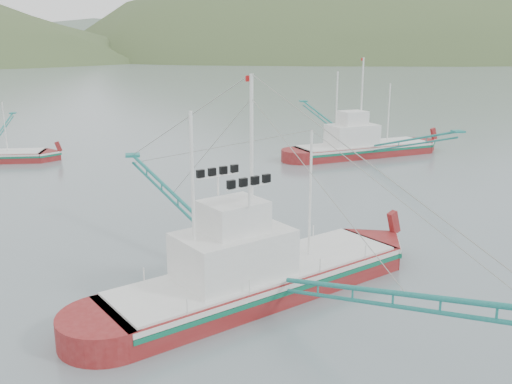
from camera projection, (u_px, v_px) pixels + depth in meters
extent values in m
plane|color=slate|center=(278.00, 272.00, 32.66)|extent=(1200.00, 1200.00, 0.00)
cube|color=maroon|center=(260.00, 290.00, 29.81)|extent=(17.01, 10.94, 2.22)
cube|color=silver|center=(260.00, 273.00, 29.57)|extent=(16.74, 10.88, 0.24)
cube|color=#0E6447|center=(260.00, 278.00, 29.64)|extent=(16.75, 10.90, 0.24)
cube|color=silver|center=(260.00, 269.00, 29.51)|extent=(16.16, 10.39, 0.13)
cube|color=silver|center=(234.00, 255.00, 28.25)|extent=(6.53, 5.53, 2.44)
cube|color=silver|center=(233.00, 216.00, 27.74)|extent=(3.64, 3.42, 1.56)
cylinder|color=white|center=(252.00, 178.00, 27.92)|extent=(0.18, 0.18, 10.00)
cylinder|color=white|center=(193.00, 204.00, 26.20)|extent=(0.16, 0.16, 8.50)
cylinder|color=white|center=(310.00, 195.00, 30.54)|extent=(0.13, 0.13, 7.00)
cylinder|color=white|center=(5.00, 127.00, 61.95)|extent=(0.10, 0.10, 5.47)
cube|color=maroon|center=(363.00, 154.00, 65.88)|extent=(16.85, 7.55, 2.17)
cube|color=silver|center=(363.00, 146.00, 65.65)|extent=(16.55, 7.57, 0.24)
cube|color=#0E6447|center=(363.00, 148.00, 65.72)|extent=(16.55, 7.59, 0.24)
cube|color=silver|center=(364.00, 144.00, 65.59)|extent=(16.01, 7.17, 0.13)
cube|color=silver|center=(352.00, 135.00, 64.67)|extent=(6.03, 4.50, 2.39)
cube|color=silver|center=(353.00, 118.00, 64.17)|extent=(3.25, 2.91, 1.52)
cylinder|color=white|center=(362.00, 102.00, 64.14)|extent=(0.17, 0.17, 9.78)
cylinder|color=white|center=(336.00, 110.00, 63.06)|extent=(0.15, 0.15, 8.32)
cylinder|color=white|center=(389.00, 113.00, 66.00)|extent=(0.13, 0.13, 6.85)
ellipsoid|color=#40522A|center=(427.00, 57.00, 487.58)|extent=(684.00, 432.00, 306.00)
ellipsoid|color=slate|center=(170.00, 55.00, 568.11)|extent=(960.00, 400.00, 240.00)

